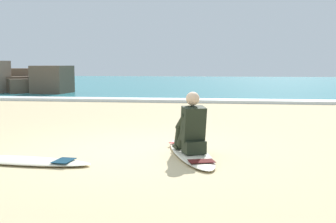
{
  "coord_description": "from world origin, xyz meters",
  "views": [
    {
      "loc": [
        1.58,
        -6.76,
        1.45
      ],
      "look_at": [
        0.52,
        1.03,
        0.55
      ],
      "focal_mm": 44.92,
      "sensor_mm": 36.0,
      "label": 1
    }
  ],
  "objects": [
    {
      "name": "sea",
      "position": [
        0.0,
        22.72,
        0.05
      ],
      "size": [
        80.0,
        28.0,
        0.1
      ],
      "primitive_type": "cube",
      "color": "teal",
      "rests_on": "ground"
    },
    {
      "name": "surfer_seated",
      "position": [
        1.07,
        -0.31,
        0.44
      ],
      "size": [
        0.59,
        0.77,
        0.95
      ],
      "color": "black",
      "rests_on": "surfboard_main"
    },
    {
      "name": "breaking_foam",
      "position": [
        0.0,
        9.02,
        0.06
      ],
      "size": [
        80.0,
        0.9,
        0.11
      ],
      "primitive_type": "cube",
      "color": "white",
      "rests_on": "ground"
    },
    {
      "name": "surfboard_spare_near",
      "position": [
        -1.4,
        -1.06,
        0.04
      ],
      "size": [
        2.29,
        0.72,
        0.08
      ],
      "color": "#EFE5C6",
      "rests_on": "ground"
    },
    {
      "name": "ground_plane",
      "position": [
        0.0,
        0.0,
        0.0
      ],
      "size": [
        80.0,
        80.0,
        0.0
      ],
      "primitive_type": "plane",
      "color": "#CCB584"
    },
    {
      "name": "surfboard_main",
      "position": [
        1.05,
        -0.17,
        0.04
      ],
      "size": [
        1.18,
        2.44,
        0.08
      ],
      "color": "#EFE5C6",
      "rests_on": "ground"
    },
    {
      "name": "rock_outcrop_distant",
      "position": [
        -7.79,
        11.93,
        0.6
      ],
      "size": [
        4.21,
        3.22,
        1.57
      ],
      "color": "brown",
      "rests_on": "ground"
    }
  ]
}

